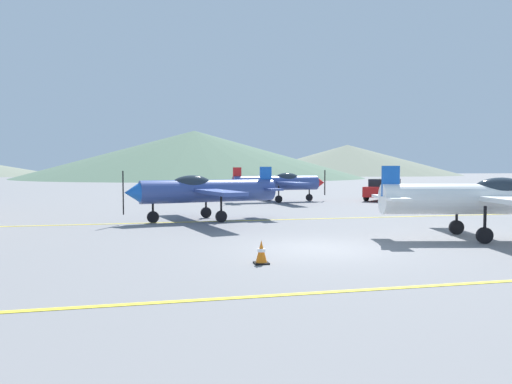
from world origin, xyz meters
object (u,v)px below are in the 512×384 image
airplane_near (484,198)px  car_sedan (385,189)px  airplane_far (280,182)px  airplane_mid (204,190)px  traffic_cone_side (261,252)px

airplane_near → car_sedan: size_ratio=1.86×
car_sedan → airplane_far: bearing=176.6°
airplane_far → airplane_mid: bearing=-121.2°
car_sedan → airplane_mid: bearing=-144.4°
traffic_cone_side → airplane_mid: bearing=91.7°
airplane_mid → airplane_near: bearing=-41.9°
airplane_far → car_sedan: airplane_far is taller
airplane_far → traffic_cone_side: size_ratio=14.01×
airplane_near → airplane_mid: size_ratio=1.00×
airplane_mid → car_sedan: airplane_mid is taller
airplane_near → airplane_mid: same height
car_sedan → airplane_near: bearing=-108.5°
airplane_near → airplane_far: size_ratio=1.00×
airplane_near → traffic_cone_side: bearing=-163.8°
airplane_far → airplane_near: bearing=-84.2°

